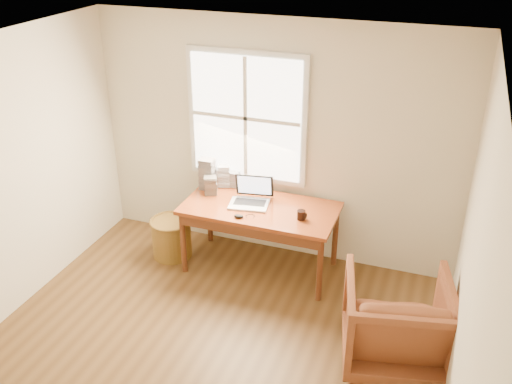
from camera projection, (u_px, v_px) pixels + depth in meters
room_shell at (185, 236)px, 4.27m from camera, size 4.04×4.54×2.64m
desk at (260, 208)px, 5.90m from camera, size 1.60×0.80×0.04m
armchair at (396, 322)px, 4.79m from camera, size 1.04×1.06×0.81m
wicker_stool at (172, 238)px, 6.36m from camera, size 0.50×0.50×0.43m
laptop at (249, 193)px, 5.86m from camera, size 0.43×0.45×0.28m
mouse at (239, 216)px, 5.68m from camera, size 0.11×0.07×0.03m
coffee_mug at (301, 215)px, 5.64m from camera, size 0.10×0.10×0.10m
cd_stack_a at (224, 176)px, 6.27m from camera, size 0.16×0.15×0.25m
cd_stack_b at (211, 185)px, 6.12m from camera, size 0.17×0.16×0.20m
cd_stack_c at (207, 174)px, 6.20m from camera, size 0.16×0.15×0.35m
cd_stack_d at (234, 179)px, 6.29m from camera, size 0.14×0.13×0.18m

